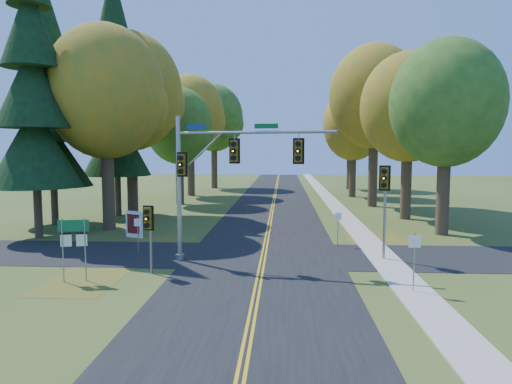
# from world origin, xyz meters

# --- Properties ---
(ground) EXTENTS (160.00, 160.00, 0.00)m
(ground) POSITION_xyz_m (0.00, 0.00, 0.00)
(ground) COLOR #394D1B
(ground) RESTS_ON ground
(road_main) EXTENTS (8.00, 160.00, 0.02)m
(road_main) POSITION_xyz_m (0.00, 0.00, 0.01)
(road_main) COLOR black
(road_main) RESTS_ON ground
(road_cross) EXTENTS (60.00, 6.00, 0.02)m
(road_cross) POSITION_xyz_m (0.00, 2.00, 0.01)
(road_cross) COLOR black
(road_cross) RESTS_ON ground
(centerline_left) EXTENTS (0.10, 160.00, 0.01)m
(centerline_left) POSITION_xyz_m (-0.10, 0.00, 0.03)
(centerline_left) COLOR gold
(centerline_left) RESTS_ON road_main
(centerline_right) EXTENTS (0.10, 160.00, 0.01)m
(centerline_right) POSITION_xyz_m (0.10, 0.00, 0.03)
(centerline_right) COLOR gold
(centerline_right) RESTS_ON road_main
(sidewalk_east) EXTENTS (1.60, 160.00, 0.06)m
(sidewalk_east) POSITION_xyz_m (6.20, 0.00, 0.03)
(sidewalk_east) COLOR #9E998E
(sidewalk_east) RESTS_ON ground
(leaf_patch_w_near) EXTENTS (4.00, 6.00, 0.00)m
(leaf_patch_w_near) POSITION_xyz_m (-6.50, 4.00, 0.01)
(leaf_patch_w_near) COLOR brown
(leaf_patch_w_near) RESTS_ON ground
(leaf_patch_e) EXTENTS (3.50, 8.00, 0.00)m
(leaf_patch_e) POSITION_xyz_m (6.80, 6.00, 0.01)
(leaf_patch_e) COLOR brown
(leaf_patch_e) RESTS_ON ground
(leaf_patch_w_far) EXTENTS (3.00, 5.00, 0.00)m
(leaf_patch_w_far) POSITION_xyz_m (-7.50, -3.00, 0.01)
(leaf_patch_w_far) COLOR brown
(leaf_patch_w_far) RESTS_ON ground
(tree_w_a) EXTENTS (8.00, 8.00, 14.15)m
(tree_w_a) POSITION_xyz_m (-11.13, 9.38, 9.49)
(tree_w_a) COLOR #38281C
(tree_w_a) RESTS_ON ground
(tree_e_a) EXTENTS (7.20, 7.20, 12.73)m
(tree_e_a) POSITION_xyz_m (11.57, 8.77, 8.53)
(tree_e_a) COLOR #38281C
(tree_e_a) RESTS_ON ground
(tree_w_b) EXTENTS (8.60, 8.60, 15.38)m
(tree_w_b) POSITION_xyz_m (-11.72, 16.29, 10.37)
(tree_w_b) COLOR #38281C
(tree_w_b) RESTS_ON ground
(tree_e_b) EXTENTS (7.60, 7.60, 13.33)m
(tree_e_b) POSITION_xyz_m (10.97, 15.58, 8.90)
(tree_e_b) COLOR #38281C
(tree_e_b) RESTS_ON ground
(tree_w_c) EXTENTS (6.80, 6.80, 11.91)m
(tree_w_c) POSITION_xyz_m (-9.54, 24.47, 7.94)
(tree_w_c) COLOR #38281C
(tree_w_c) RESTS_ON ground
(tree_e_c) EXTENTS (8.80, 8.80, 15.79)m
(tree_e_c) POSITION_xyz_m (9.88, 23.69, 10.66)
(tree_e_c) COLOR #38281C
(tree_e_c) RESTS_ON ground
(tree_w_d) EXTENTS (8.20, 8.20, 14.56)m
(tree_w_d) POSITION_xyz_m (-10.13, 33.18, 9.78)
(tree_w_d) COLOR #38281C
(tree_w_d) RESTS_ON ground
(tree_e_d) EXTENTS (7.00, 7.00, 12.32)m
(tree_e_d) POSITION_xyz_m (9.26, 32.87, 8.24)
(tree_e_d) COLOR #38281C
(tree_e_d) RESTS_ON ground
(tree_w_e) EXTENTS (8.40, 8.40, 14.97)m
(tree_w_e) POSITION_xyz_m (-8.92, 44.09, 10.07)
(tree_w_e) COLOR #38281C
(tree_w_e) RESTS_ON ground
(tree_e_e) EXTENTS (7.80, 7.80, 13.74)m
(tree_e_e) POSITION_xyz_m (10.47, 43.58, 9.19)
(tree_e_e) COLOR #38281C
(tree_e_e) RESTS_ON ground
(pine_a) EXTENTS (5.60, 5.60, 19.48)m
(pine_a) POSITION_xyz_m (-14.50, 6.00, 9.18)
(pine_a) COLOR #38281C
(pine_a) RESTS_ON ground
(pine_b) EXTENTS (5.60, 5.60, 17.31)m
(pine_b) POSITION_xyz_m (-16.00, 11.00, 8.16)
(pine_b) COLOR #38281C
(pine_b) RESTS_ON ground
(pine_c) EXTENTS (5.60, 5.60, 20.56)m
(pine_c) POSITION_xyz_m (-13.00, 16.00, 9.69)
(pine_c) COLOR #38281C
(pine_c) RESTS_ON ground
(traffic_mast) EXTENTS (7.91, 1.55, 7.25)m
(traffic_mast) POSITION_xyz_m (-2.26, 0.35, 4.66)
(traffic_mast) COLOR #94969C
(traffic_mast) RESTS_ON ground
(east_signal_pole) EXTENTS (0.53, 0.64, 4.82)m
(east_signal_pole) POSITION_xyz_m (6.08, 1.27, 3.66)
(east_signal_pole) COLOR gray
(east_signal_pole) RESTS_ON ground
(ped_signal_pole) EXTENTS (0.50, 0.57, 3.13)m
(ped_signal_pole) POSITION_xyz_m (-4.96, -2.00, 2.33)
(ped_signal_pole) COLOR gray
(ped_signal_pole) RESTS_ON ground
(route_sign_cluster) EXTENTS (1.25, 0.31, 2.72)m
(route_sign_cluster) POSITION_xyz_m (-7.82, -3.25, 1.92)
(route_sign_cluster) COLOR gray
(route_sign_cluster) RESTS_ON ground
(info_kiosk) EXTENTS (1.20, 0.62, 1.70)m
(info_kiosk) POSITION_xyz_m (-8.46, 6.44, 0.85)
(info_kiosk) COLOR white
(info_kiosk) RESTS_ON ground
(reg_sign_e_north) EXTENTS (0.38, 0.12, 2.02)m
(reg_sign_e_north) POSITION_xyz_m (4.20, 4.58, 1.38)
(reg_sign_e_north) COLOR gray
(reg_sign_e_north) RESTS_ON ground
(reg_sign_e_south) EXTENTS (0.45, 0.07, 2.35)m
(reg_sign_e_south) POSITION_xyz_m (6.16, -3.90, 1.61)
(reg_sign_e_south) COLOR gray
(reg_sign_e_south) RESTS_ON ground
(reg_sign_w) EXTENTS (0.38, 0.10, 1.98)m
(reg_sign_w) POSITION_xyz_m (-6.77, 1.99, 1.36)
(reg_sign_w) COLOR gray
(reg_sign_w) RESTS_ON ground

